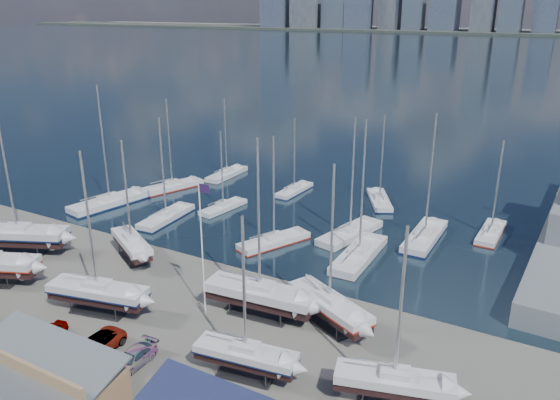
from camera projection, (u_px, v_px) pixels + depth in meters
The scene contains 27 objects.
ground at pixel (175, 308), 52.47m from camera, with size 1400.00×1400.00×0.00m, color #605E59.
water at pixel (531, 57), 307.07m from camera, with size 1400.00×600.00×0.40m, color #1A2B3B.
shed_grey at pixel (27, 384), 38.60m from camera, with size 12.60×8.40×4.17m.
sailboat_cradle_0 at pixel (18, 235), 63.48m from camera, with size 11.77×7.61×18.34m.
sailboat_cradle_2 at pixel (132, 243), 61.89m from camera, with size 8.50×6.20×13.93m.
sailboat_cradle_3 at pixel (98, 292), 51.15m from camera, with size 10.09×4.78×15.74m.
sailboat_cradle_4 at pixel (260, 294), 50.63m from camera, with size 10.69×3.87×17.00m.
sailboat_cradle_5 at pixel (246, 355), 42.18m from camera, with size 8.48×3.42×13.52m.
sailboat_cradle_6 at pixel (329, 305), 49.00m from camera, with size 9.57×6.55×15.23m.
sailboat_cradle_7 at pixel (394, 382), 39.12m from camera, with size 8.86×4.63×14.09m.
sailboat_moored_0 at pixel (110, 204), 79.00m from camera, with size 5.74×12.56×18.13m.
sailboat_moored_1 at pixel (172, 188), 85.94m from camera, with size 6.05×10.32×14.91m.
sailboat_moored_2 at pixel (227, 175), 92.28m from camera, with size 2.61×9.20×13.87m.
sailboat_moored_3 at pixel (166, 218), 73.69m from camera, with size 3.41×9.95×14.63m.
sailboat_moored_4 at pixel (223, 208), 77.34m from camera, with size 3.27×8.14×11.96m.
sailboat_moored_5 at pixel (294, 191), 84.42m from camera, with size 2.71×8.29×12.23m.
sailboat_moored_6 at pixel (274, 242), 66.16m from camera, with size 6.32×9.66×14.09m.
sailboat_moored_7 at pixel (350, 234), 68.37m from camera, with size 5.24×10.96×15.95m.
sailboat_moored_8 at pixel (379, 201), 80.00m from camera, with size 6.57×9.25×13.65m.
sailboat_moored_9 at pixel (359, 257), 62.35m from camera, with size 3.38×11.28×16.94m.
sailboat_moored_10 at pixel (424, 238), 67.33m from camera, with size 3.13×11.11×16.59m.
sailboat_moored_11 at pixel (491, 234), 68.64m from camera, with size 2.61×8.68×12.89m.
car_a at pixel (48, 334), 47.14m from camera, with size 1.53×3.80×1.29m, color gray.
car_b at pixel (46, 338), 46.53m from camera, with size 1.36×3.89×1.28m, color gray.
car_c at pixel (96, 346), 45.38m from camera, with size 2.45×5.32×1.48m, color gray.
car_d at pixel (132, 359), 43.78m from camera, with size 1.94×4.77×1.38m, color gray.
flagpole at pixel (202, 239), 49.04m from camera, with size 1.16×0.12×13.15m.
Camera 1 is at (31.23, -45.09, 27.49)m, focal length 35.00 mm.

